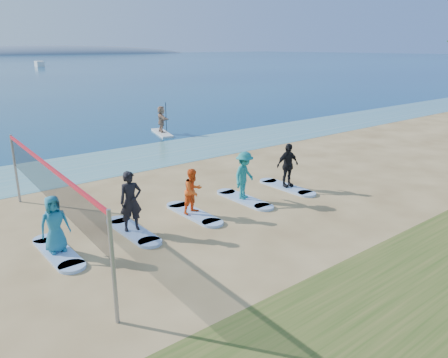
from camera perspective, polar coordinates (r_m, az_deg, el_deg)
ground at (r=13.87m, az=4.87°, el=-6.32°), size 600.00×600.00×0.00m
shallow_water at (r=22.22m, az=-14.20°, el=2.24°), size 600.00×600.00×0.00m
island_ridge at (r=326.15m, az=-21.25°, el=14.97°), size 220.00×56.00×18.00m
volleyball_net at (r=12.90m, az=-22.05°, el=-0.36°), size 0.58×9.08×2.50m
paddleboard at (r=28.71m, az=-8.10°, el=5.97°), size 1.52×3.08×0.12m
paddleboarder at (r=28.55m, az=-8.18°, el=7.75°), size 0.83×1.63×1.68m
boat_offshore_b at (r=133.08m, az=-22.94°, el=13.38°), size 2.69×5.79×1.42m
surfboard_0 at (r=12.99m, az=-20.87°, el=-8.94°), size 0.70×2.20×0.09m
student_0 at (r=12.66m, az=-21.27°, el=-5.50°), size 0.78×0.51×1.59m
surfboard_1 at (r=13.75m, az=-11.83°, el=-6.67°), size 0.70×2.20×0.09m
student_1 at (r=13.39m, az=-12.08°, el=-2.86°), size 0.75×0.57×1.85m
surfboard_2 at (r=14.82m, az=-3.99°, el=-4.54°), size 0.70×2.20×0.09m
student_2 at (r=14.54m, az=-4.06°, el=-1.57°), size 0.83×0.70×1.53m
surfboard_3 at (r=16.15m, az=2.64°, el=-2.67°), size 0.70×2.20×0.09m
student_3 at (r=15.86m, az=2.69°, el=0.47°), size 1.29×1.01×1.76m
surfboard_4 at (r=17.67m, az=8.18°, el=-1.07°), size 0.70×2.20×0.09m
student_4 at (r=17.41m, az=8.31°, el=1.80°), size 1.07×0.56×1.75m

